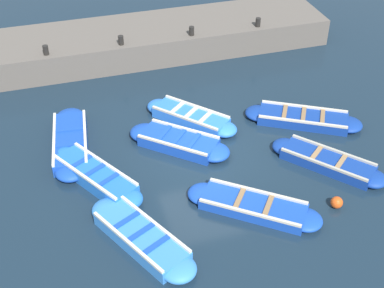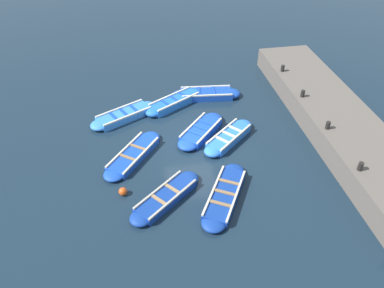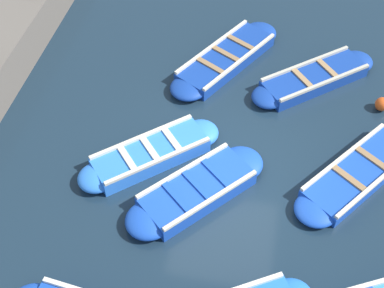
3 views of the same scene
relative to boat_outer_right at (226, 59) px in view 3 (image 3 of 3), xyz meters
name	(u,v)px [view 3 (image 3 of 3)]	position (x,y,z in m)	size (l,w,h in m)	color
ground_plane	(230,177)	(-0.68, 3.67, -0.16)	(120.00, 120.00, 0.00)	#162838
boat_outer_right	(226,59)	(0.00, 0.00, 0.00)	(2.71, 3.80, 0.38)	navy
boat_end_of_row	(314,78)	(-2.28, 0.31, 0.00)	(3.25, 2.92, 0.38)	navy
boat_tucked	(151,154)	(1.10, 3.55, 0.03)	(3.05, 2.83, 0.43)	blue
boat_bow_out	(359,173)	(-3.39, 3.13, -0.01)	(2.98, 3.51, 0.35)	#1947B7
boat_inner_gap	(197,190)	(-0.09, 4.30, 0.02)	(2.93, 3.14, 0.42)	#1947B7
buoy_orange_near	(382,104)	(-3.92, 0.91, 0.01)	(0.34, 0.34, 0.34)	#E05119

